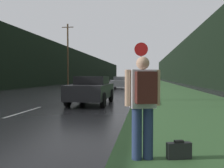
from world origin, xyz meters
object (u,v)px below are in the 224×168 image
Objects in this scene: suitcase at (179,151)px; car_passing_far at (121,82)px; stop_sign at (141,69)px; car_passing_near at (92,90)px; hitchhiker_with_backpack at (143,101)px.

suitcase is 24.22m from car_passing_far.
stop_sign reaches higher than car_passing_far.
suitcase is 0.10× the size of car_passing_near.
hitchhiker_with_backpack is 0.42× the size of car_passing_near.
stop_sign is 7.12m from suitcase.
car_passing_near is (-3.38, 8.02, 0.61)m from suitcase.
suitcase is (0.63, 0.13, -0.89)m from hitchhiker_with_backpack.
car_passing_far is (-3.38, 23.97, 0.56)m from suitcase.
car_passing_near is 15.95m from car_passing_far.
suitcase is at bearing 112.87° from car_passing_near.
suitcase is 0.10× the size of car_passing_far.
stop_sign is at bearing 80.85° from suitcase.
stop_sign is at bearing 156.44° from car_passing_near.
car_passing_far is (0.00, 15.95, -0.05)m from car_passing_near.
stop_sign is 17.33m from car_passing_far.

